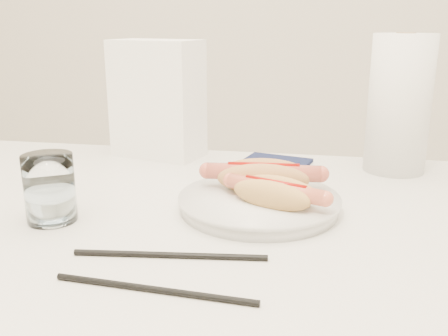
% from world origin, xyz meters
% --- Properties ---
extents(table, '(1.20, 0.80, 0.75)m').
position_xyz_m(table, '(0.00, 0.00, 0.69)').
color(table, silver).
rests_on(table, ground).
extents(plate, '(0.31, 0.31, 0.02)m').
position_xyz_m(plate, '(0.08, 0.05, 0.76)').
color(plate, silver).
rests_on(plate, table).
extents(hotdog_left, '(0.18, 0.08, 0.05)m').
position_xyz_m(hotdog_left, '(0.09, 0.09, 0.79)').
color(hotdog_left, tan).
rests_on(hotdog_left, plate).
extents(hotdog_right, '(0.15, 0.10, 0.04)m').
position_xyz_m(hotdog_right, '(0.11, 0.03, 0.79)').
color(hotdog_right, tan).
rests_on(hotdog_right, plate).
extents(water_glass, '(0.07, 0.07, 0.10)m').
position_xyz_m(water_glass, '(-0.20, -0.04, 0.80)').
color(water_glass, white).
rests_on(water_glass, table).
extents(chopstick_near, '(0.23, 0.02, 0.01)m').
position_xyz_m(chopstick_near, '(0.00, -0.20, 0.75)').
color(chopstick_near, black).
rests_on(chopstick_near, table).
extents(chopstick_far, '(0.24, 0.03, 0.01)m').
position_xyz_m(chopstick_far, '(-0.00, -0.12, 0.75)').
color(chopstick_far, black).
rests_on(chopstick_far, table).
extents(napkin_box, '(0.20, 0.14, 0.24)m').
position_xyz_m(napkin_box, '(-0.16, 0.34, 0.87)').
color(napkin_box, white).
rests_on(napkin_box, table).
extents(navy_napkin, '(0.16, 0.16, 0.01)m').
position_xyz_m(navy_napkin, '(0.08, 0.30, 0.75)').
color(navy_napkin, '#121839').
rests_on(navy_napkin, table).
extents(paper_towel_roll, '(0.15, 0.15, 0.25)m').
position_xyz_m(paper_towel_roll, '(0.31, 0.31, 0.88)').
color(paper_towel_roll, white).
rests_on(paper_towel_roll, table).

